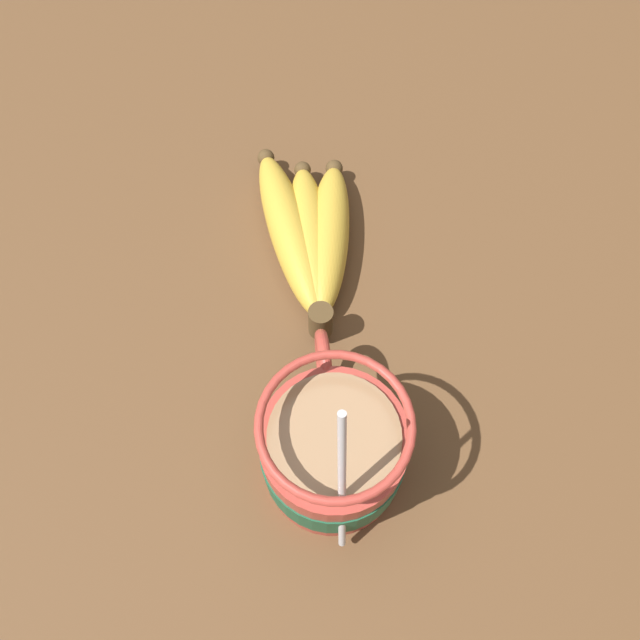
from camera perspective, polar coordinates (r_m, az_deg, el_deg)
name	(u,v)px	position (r cm, az deg, el deg)	size (l,w,h in cm)	color
table	(280,412)	(51.59, -3.69, -8.44)	(125.84, 125.84, 3.71)	brown
coffee_mug	(333,450)	(44.25, 1.20, -11.79)	(14.75, 10.15, 16.94)	#B23D33
banana_bunch	(309,235)	(55.32, -1.04, 7.76)	(20.28, 9.84, 4.23)	#4C381E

